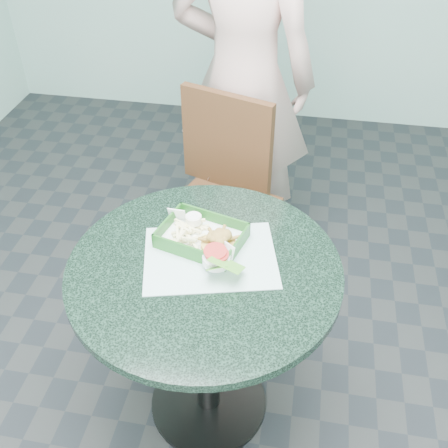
% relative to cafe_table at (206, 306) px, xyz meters
% --- Properties ---
extents(floor, '(4.00, 5.00, 0.02)m').
position_rel_cafe_table_xyz_m(floor, '(0.00, 0.00, -0.58)').
color(floor, '#303335').
rests_on(floor, ground).
extents(cafe_table, '(0.86, 0.86, 0.75)m').
position_rel_cafe_table_xyz_m(cafe_table, '(0.00, 0.00, 0.00)').
color(cafe_table, black).
rests_on(cafe_table, floor).
extents(dining_chair, '(0.44, 0.44, 0.93)m').
position_rel_cafe_table_xyz_m(dining_chair, '(-0.08, 0.75, -0.05)').
color(dining_chair, '#572916').
rests_on(dining_chair, floor).
extents(diner_person, '(0.87, 0.64, 2.18)m').
position_rel_cafe_table_xyz_m(diner_person, '(-0.04, 1.06, 0.51)').
color(diner_person, '#BF988F').
rests_on(diner_person, floor).
extents(placemat, '(0.47, 0.40, 0.00)m').
position_rel_cafe_table_xyz_m(placemat, '(0.01, 0.04, 0.17)').
color(placemat, '#A9CCCA').
rests_on(placemat, cafe_table).
extents(food_basket, '(0.26, 0.19, 0.05)m').
position_rel_cafe_table_xyz_m(food_basket, '(-0.03, 0.10, 0.19)').
color(food_basket, '#1B571B').
rests_on(food_basket, placemat).
extents(crab_sandwich, '(0.11, 0.11, 0.07)m').
position_rel_cafe_table_xyz_m(crab_sandwich, '(0.04, 0.09, 0.22)').
color(crab_sandwich, gold).
rests_on(crab_sandwich, food_basket).
extents(fries_pile, '(0.13, 0.14, 0.04)m').
position_rel_cafe_table_xyz_m(fries_pile, '(-0.07, 0.10, 0.21)').
color(fries_pile, '#FFF4AC').
rests_on(fries_pile, food_basket).
extents(sauce_ramekin, '(0.05, 0.05, 0.03)m').
position_rel_cafe_table_xyz_m(sauce_ramekin, '(-0.08, 0.15, 0.22)').
color(sauce_ramekin, white).
rests_on(sauce_ramekin, food_basket).
extents(garnish_cup, '(0.13, 0.12, 0.05)m').
position_rel_cafe_table_xyz_m(garnish_cup, '(0.07, 0.01, 0.21)').
color(garnish_cup, silver).
rests_on(garnish_cup, food_basket).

